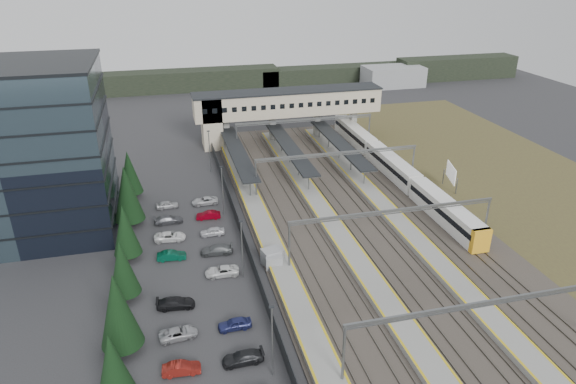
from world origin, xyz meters
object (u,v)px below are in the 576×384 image
object	(u,v)px
footbridge	(275,106)
office_building	(16,152)
train	(393,167)
billboard	(451,173)
relay_cabin_far	(274,262)
relay_cabin_near	(272,257)

from	to	relation	value
footbridge	office_building	bearing A→B (deg)	-145.53
train	billboard	distance (m)	10.51
footbridge	billboard	world-z (taller)	footbridge
office_building	train	bearing A→B (deg)	5.30
relay_cabin_far	train	xyz separation A→B (m)	(27.77, 24.48, 0.97)
footbridge	billboard	xyz separation A→B (m)	(23.55, -31.97, -5.00)
footbridge	train	bearing A→B (deg)	-56.29
office_building	footbridge	xyz separation A→B (m)	(43.70, 30.00, -4.26)
relay_cabin_near	relay_cabin_far	size ratio (longest dim) A/B	1.31
office_building	footbridge	world-z (taller)	office_building
relay_cabin_near	footbridge	xyz separation A→B (m)	(11.42, 47.84, 6.83)
relay_cabin_far	footbridge	world-z (taller)	footbridge
train	billboard	world-z (taller)	billboard
footbridge	billboard	distance (m)	40.03
relay_cabin_near	relay_cabin_far	distance (m)	1.08
billboard	relay_cabin_far	bearing A→B (deg)	-154.19
relay_cabin_near	train	xyz separation A→B (m)	(27.72, 23.41, 0.84)
office_building	billboard	distance (m)	67.92
office_building	relay_cabin_near	bearing A→B (deg)	-28.93
footbridge	train	size ratio (longest dim) A/B	0.71
train	billboard	xyz separation A→B (m)	(7.26, -7.54, 0.98)
office_building	billboard	world-z (taller)	office_building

